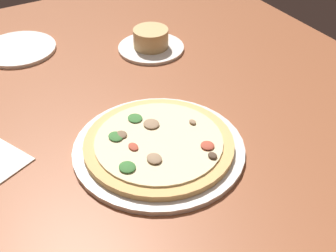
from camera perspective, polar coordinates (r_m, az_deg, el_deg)
name	(u,v)px	position (r cm, az deg, el deg)	size (l,w,h in cm)	color
dining_table	(176,134)	(92.99, 1.05, -1.05)	(150.00, 110.00, 4.00)	brown
pizza_main	(159,146)	(85.27, -1.16, -2.48)	(31.83, 31.83, 3.24)	silver
ramekin_on_saucer	(151,42)	(117.65, -2.12, 10.32)	(16.61, 16.61, 5.50)	silver
side_plate	(19,49)	(123.63, -17.93, 9.02)	(18.59, 18.59, 0.90)	silver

